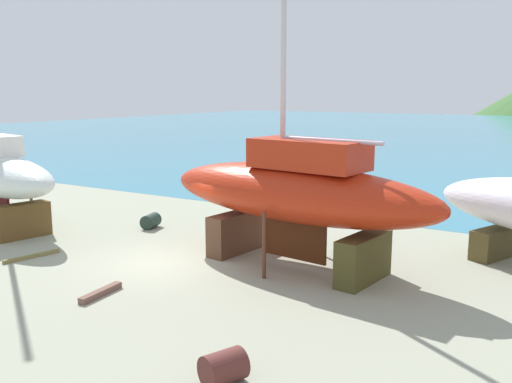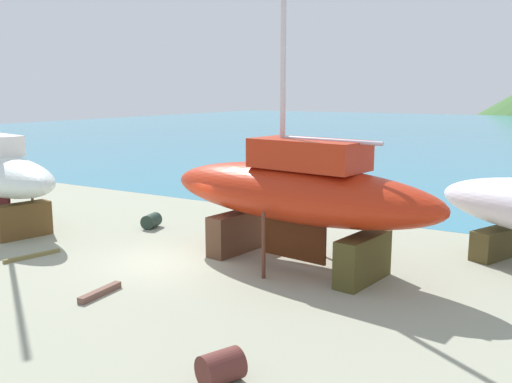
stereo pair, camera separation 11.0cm
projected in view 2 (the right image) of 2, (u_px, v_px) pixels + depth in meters
ground_plane at (125, 277)px, 16.71m from camera, size 43.02×43.02×0.00m
sea_water at (495, 133)px, 75.58m from camera, size 151.70×118.48×0.01m
sailboat_large_starboard at (296, 192)px, 17.40m from camera, size 10.08×4.11×16.76m
barrel_ochre at (151, 221)px, 22.74m from camera, size 0.76×0.93×0.58m
barrel_rust_mid at (221, 367)px, 10.61m from camera, size 0.90×0.99×0.64m
timber_plank_near at (100, 292)px, 15.22m from camera, size 0.34×1.53×0.17m
timber_short_cross at (32, 256)px, 18.68m from camera, size 0.57×1.89×0.12m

